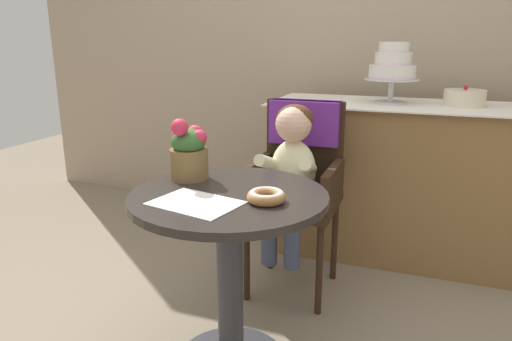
% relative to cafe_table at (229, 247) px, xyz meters
% --- Properties ---
extents(back_wall, '(4.80, 0.10, 2.70)m').
position_rel_cafe_table_xyz_m(back_wall, '(0.00, 1.85, 0.84)').
color(back_wall, tan).
rests_on(back_wall, ground).
extents(cafe_table, '(0.72, 0.72, 0.72)m').
position_rel_cafe_table_xyz_m(cafe_table, '(0.00, 0.00, 0.00)').
color(cafe_table, '#282321').
rests_on(cafe_table, ground).
extents(wicker_chair, '(0.42, 0.45, 0.95)m').
position_rel_cafe_table_xyz_m(wicker_chair, '(0.06, 0.75, 0.13)').
color(wicker_chair, '#332114').
rests_on(wicker_chair, ground).
extents(seated_child, '(0.27, 0.32, 0.73)m').
position_rel_cafe_table_xyz_m(seated_child, '(0.06, 0.60, 0.17)').
color(seated_child, beige).
rests_on(seated_child, ground).
extents(paper_napkin, '(0.32, 0.26, 0.00)m').
position_rel_cafe_table_xyz_m(paper_napkin, '(-0.06, -0.14, 0.21)').
color(paper_napkin, white).
rests_on(paper_napkin, cafe_table).
extents(donut_front, '(0.13, 0.13, 0.04)m').
position_rel_cafe_table_xyz_m(donut_front, '(0.16, -0.04, 0.23)').
color(donut_front, '#AD7542').
rests_on(donut_front, cafe_table).
extents(flower_vase, '(0.15, 0.17, 0.25)m').
position_rel_cafe_table_xyz_m(flower_vase, '(-0.22, 0.12, 0.32)').
color(flower_vase, brown).
rests_on(flower_vase, cafe_table).
extents(display_counter, '(1.56, 0.62, 0.90)m').
position_rel_cafe_table_xyz_m(display_counter, '(0.55, 1.30, -0.05)').
color(display_counter, olive).
rests_on(display_counter, ground).
extents(tiered_cake_stand, '(0.30, 0.30, 0.34)m').
position_rel_cafe_table_xyz_m(tiered_cake_stand, '(0.44, 1.30, 0.60)').
color(tiered_cake_stand, silver).
rests_on(tiered_cake_stand, display_counter).
extents(round_layer_cake, '(0.22, 0.22, 0.11)m').
position_rel_cafe_table_xyz_m(round_layer_cake, '(0.82, 1.32, 0.44)').
color(round_layer_cake, beige).
rests_on(round_layer_cake, display_counter).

